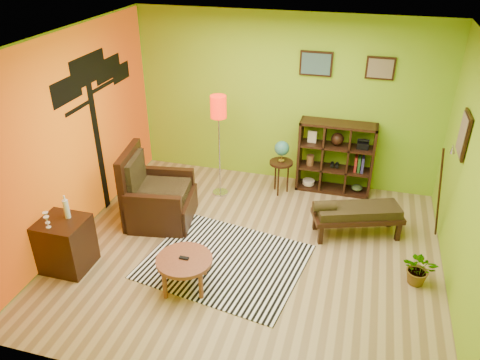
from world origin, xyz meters
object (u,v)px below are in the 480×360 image
(cube_shelf, at_px, (336,158))
(bench, at_px, (355,213))
(coffee_table, at_px, (184,262))
(side_cabinet, at_px, (65,244))
(globe_table, at_px, (282,154))
(floor_lamp, at_px, (219,116))
(potted_plant, at_px, (419,272))
(armchair, at_px, (156,200))

(cube_shelf, height_order, bench, cube_shelf)
(coffee_table, height_order, bench, bench)
(side_cabinet, relative_size, cube_shelf, 0.85)
(globe_table, bearing_deg, bench, -36.14)
(floor_lamp, distance_m, potted_plant, 3.55)
(bench, bearing_deg, side_cabinet, -154.07)
(floor_lamp, relative_size, cube_shelf, 1.40)
(side_cabinet, bearing_deg, potted_plant, 11.29)
(cube_shelf, xyz_separation_m, potted_plant, (1.24, -2.06, -0.43))
(potted_plant, bearing_deg, side_cabinet, -168.71)
(globe_table, distance_m, potted_plant, 2.77)
(coffee_table, distance_m, cube_shelf, 3.26)
(armchair, height_order, side_cabinet, armchair)
(coffee_table, bearing_deg, armchair, 126.70)
(floor_lamp, bearing_deg, armchair, -124.51)
(armchair, bearing_deg, cube_shelf, 33.00)
(armchair, bearing_deg, bench, 7.59)
(cube_shelf, relative_size, bench, 0.91)
(side_cabinet, xyz_separation_m, bench, (3.51, 1.71, 0.01))
(potted_plant, bearing_deg, floor_lamp, 154.48)
(floor_lamp, bearing_deg, side_cabinet, -119.87)
(bench, relative_size, potted_plant, 2.94)
(bench, bearing_deg, cube_shelf, 108.22)
(globe_table, bearing_deg, coffee_table, -104.60)
(potted_plant, bearing_deg, armchair, 172.95)
(globe_table, bearing_deg, potted_plant, -40.00)
(floor_lamp, xyz_separation_m, bench, (2.19, -0.60, -0.99))
(cube_shelf, bearing_deg, globe_table, -159.82)
(armchair, relative_size, potted_plant, 2.50)
(globe_table, distance_m, bench, 1.57)
(coffee_table, xyz_separation_m, side_cabinet, (-1.60, -0.05, -0.00))
(floor_lamp, distance_m, bench, 2.47)
(coffee_table, height_order, armchair, armchair)
(coffee_table, height_order, globe_table, globe_table)
(side_cabinet, height_order, cube_shelf, cube_shelf)
(coffee_table, bearing_deg, globe_table, 75.40)
(coffee_table, distance_m, floor_lamp, 2.49)
(coffee_table, bearing_deg, side_cabinet, -178.20)
(armchair, relative_size, bench, 0.85)
(side_cabinet, distance_m, bench, 3.91)
(side_cabinet, relative_size, bench, 0.77)
(floor_lamp, relative_size, potted_plant, 3.74)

